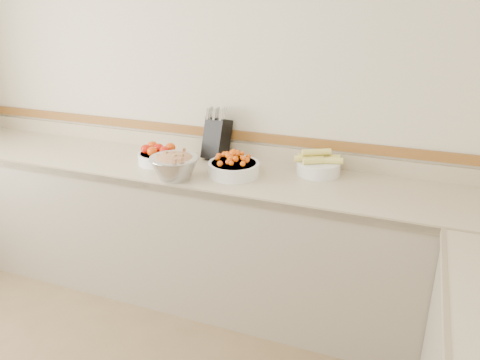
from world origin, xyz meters
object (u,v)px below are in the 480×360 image
(tomato_bowl, at_px, (158,155))
(cherry_tomato_bowl, at_px, (234,166))
(rhubarb_bowl, at_px, (174,165))
(knife_block, at_px, (217,138))
(corn_bowl, at_px, (318,165))

(tomato_bowl, distance_m, cherry_tomato_bowl, 0.54)
(cherry_tomato_bowl, xyz_separation_m, rhubarb_bowl, (-0.30, -0.18, 0.03))
(knife_block, height_order, corn_bowl, knife_block)
(tomato_bowl, xyz_separation_m, corn_bowl, (1.00, 0.18, 0.00))
(tomato_bowl, distance_m, corn_bowl, 1.02)
(cherry_tomato_bowl, bearing_deg, rhubarb_bowl, -148.87)
(tomato_bowl, distance_m, rhubarb_bowl, 0.32)
(corn_bowl, relative_size, rhubarb_bowl, 1.00)
(tomato_bowl, bearing_deg, rhubarb_bowl, -41.54)
(corn_bowl, bearing_deg, cherry_tomato_bowl, -156.27)
(rhubarb_bowl, bearing_deg, knife_block, 79.40)
(tomato_bowl, bearing_deg, cherry_tomato_bowl, -2.91)
(tomato_bowl, relative_size, rhubarb_bowl, 0.89)
(cherry_tomato_bowl, bearing_deg, tomato_bowl, 177.09)
(knife_block, relative_size, tomato_bowl, 1.37)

